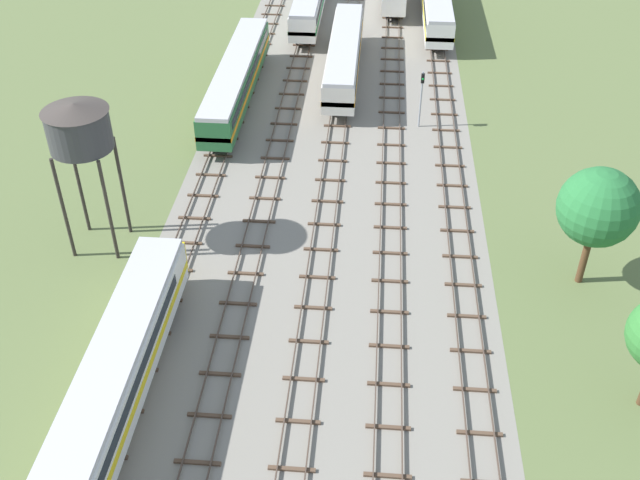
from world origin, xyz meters
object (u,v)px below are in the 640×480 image
at_px(passenger_coach_far_left_near, 236,77).
at_px(water_tower, 78,128).
at_px(diesel_railcar_far_left_nearest, 115,375).
at_px(diesel_railcar_centre_right_midfar, 436,3).
at_px(signal_post_nearest, 421,93).
at_px(diesel_railcar_centre_left_mid, 344,54).

xyz_separation_m(passenger_coach_far_left_near, water_tower, (-5.74, -22.26, 6.44)).
xyz_separation_m(diesel_railcar_far_left_nearest, diesel_railcar_centre_right_midfar, (19.10, 58.20, 0.00)).
distance_m(diesel_railcar_centre_right_midfar, water_tower, 50.76).
bearing_deg(diesel_railcar_far_left_nearest, signal_post_nearest, 63.41).
height_order(passenger_coach_far_left_near, diesel_railcar_centre_left_mid, same).
bearing_deg(diesel_railcar_centre_left_mid, signal_post_nearest, -52.35).
distance_m(diesel_railcar_centre_right_midfar, signal_post_nearest, 24.93).
distance_m(passenger_coach_far_left_near, water_tower, 23.87).
distance_m(water_tower, signal_post_nearest, 29.96).
relative_size(diesel_railcar_far_left_nearest, water_tower, 1.90).
distance_m(diesel_railcar_centre_left_mid, water_tower, 32.79).
distance_m(passenger_coach_far_left_near, diesel_railcar_centre_left_mid, 11.29).
bearing_deg(passenger_coach_far_left_near, diesel_railcar_centre_right_midfar, 48.42).
bearing_deg(water_tower, signal_post_nearest, 40.23).
xyz_separation_m(diesel_railcar_far_left_nearest, passenger_coach_far_left_near, (0.00, 36.67, 0.02)).
relative_size(passenger_coach_far_left_near, diesel_railcar_centre_left_mid, 1.07).
bearing_deg(passenger_coach_far_left_near, diesel_railcar_centre_left_mid, 32.19).
relative_size(water_tower, signal_post_nearest, 2.08).
bearing_deg(passenger_coach_far_left_near, signal_post_nearest, -11.07).
bearing_deg(signal_post_nearest, passenger_coach_far_left_near, 168.93).
bearing_deg(diesel_railcar_centre_left_mid, water_tower, -118.40).
bearing_deg(diesel_railcar_centre_right_midfar, water_tower, -119.56).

